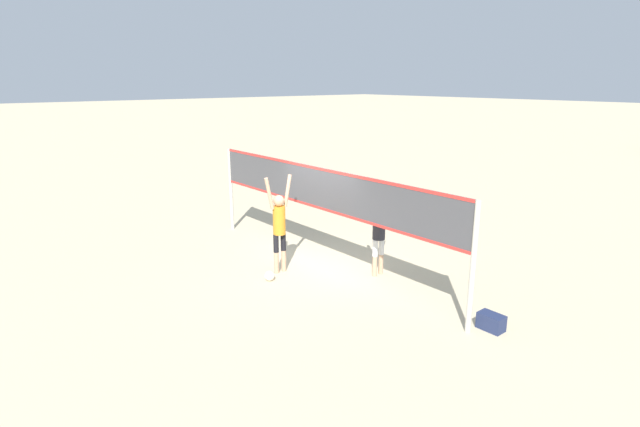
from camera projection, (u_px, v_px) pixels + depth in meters
ground_plane at (320, 267)px, 11.76m from camera, size 200.00×200.00×0.00m
volleyball_net at (320, 195)px, 11.30m from camera, size 8.22×0.10×2.37m
player_spiker at (279, 222)px, 11.15m from camera, size 0.28×0.72×2.24m
player_blocker at (379, 228)px, 11.00m from camera, size 0.28×0.70×2.09m
volleyball at (269, 276)px, 10.93m from camera, size 0.22×0.22×0.22m
gear_bag at (491, 322)px, 8.78m from camera, size 0.45×0.27×0.29m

